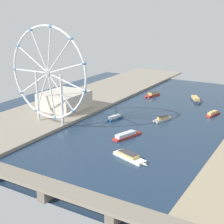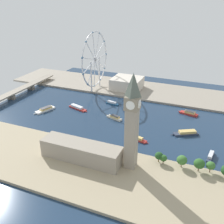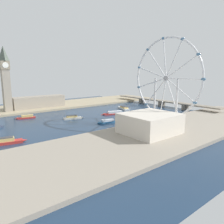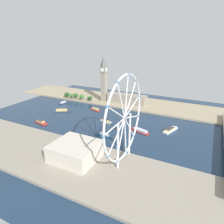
% 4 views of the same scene
% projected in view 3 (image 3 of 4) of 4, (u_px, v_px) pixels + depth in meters
% --- Properties ---
extents(ground_plane, '(407.08, 407.08, 0.00)m').
position_uv_depth(ground_plane, '(62.00, 121.00, 272.72)').
color(ground_plane, '#1E334C').
extents(riverbank_left, '(90.00, 520.00, 3.00)m').
position_uv_depth(riverbank_left, '(30.00, 108.00, 363.38)').
color(riverbank_left, tan).
rests_on(riverbank_left, ground_plane).
extents(riverbank_right, '(90.00, 520.00, 3.00)m').
position_uv_depth(riverbank_right, '(124.00, 144.00, 181.50)').
color(riverbank_right, gray).
rests_on(riverbank_right, ground_plane).
extents(clock_tower, '(13.27, 13.27, 95.29)m').
position_uv_depth(clock_tower, '(5.00, 78.00, 314.47)').
color(clock_tower, gray).
rests_on(clock_tower, riverbank_left).
extents(parliament_block, '(22.00, 83.99, 18.70)m').
position_uv_depth(parliament_block, '(39.00, 102.00, 358.92)').
color(parliament_block, gray).
rests_on(parliament_block, riverbank_left).
extents(ferris_wheel, '(94.31, 3.20, 98.09)m').
position_uv_depth(ferris_wheel, '(166.00, 79.00, 248.70)').
color(ferris_wheel, silver).
rests_on(ferris_wheel, riverbank_right).
extents(riverside_hall, '(45.36, 50.23, 19.17)m').
position_uv_depth(riverside_hall, '(150.00, 123.00, 208.82)').
color(riverside_hall, beige).
rests_on(riverside_hall, riverbank_right).
extents(river_bridge, '(219.08, 14.83, 10.08)m').
position_uv_depth(river_bridge, '(162.00, 101.00, 393.64)').
color(river_bridge, gray).
rests_on(river_bridge, ground_plane).
extents(tour_boat_0, '(35.45, 18.15, 5.03)m').
position_uv_depth(tour_boat_0, '(124.00, 108.00, 359.62)').
color(tour_boat_0, white).
rests_on(tour_boat_0, ground_plane).
extents(tour_boat_1, '(10.63, 26.41, 4.78)m').
position_uv_depth(tour_boat_1, '(26.00, 117.00, 287.92)').
color(tour_boat_1, '#B22D28').
rests_on(tour_boat_1, ground_plane).
extents(tour_boat_2, '(9.54, 24.79, 4.49)m').
position_uv_depth(tour_boat_2, '(107.00, 121.00, 263.01)').
color(tour_boat_2, '#235684').
rests_on(tour_boat_2, ground_plane).
extents(tour_boat_3, '(12.66, 27.03, 5.22)m').
position_uv_depth(tour_boat_3, '(73.00, 117.00, 284.71)').
color(tour_boat_3, beige).
rests_on(tour_boat_3, ground_plane).
extents(tour_boat_4, '(16.11, 36.38, 4.90)m').
position_uv_depth(tour_boat_4, '(114.00, 113.00, 316.02)').
color(tour_boat_4, '#B22D28').
rests_on(tour_boat_4, ground_plane).
extents(tour_boat_5, '(12.42, 29.76, 5.92)m').
position_uv_depth(tour_boat_5, '(7.00, 141.00, 186.73)').
color(tour_boat_5, '#B22D28').
rests_on(tour_boat_5, ground_plane).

